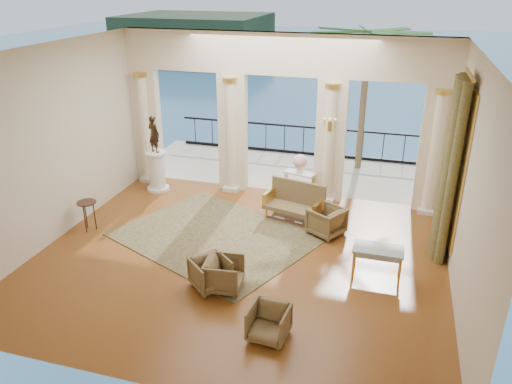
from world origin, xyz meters
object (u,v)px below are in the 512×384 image
(armchair_b, at_px, (269,321))
(statue, at_px, (154,134))
(console_table, at_px, (300,177))
(armchair_d, at_px, (224,273))
(side_table, at_px, (87,206))
(armchair_c, at_px, (326,220))
(armchair_a, at_px, (211,272))
(pedestal, at_px, (157,172))
(game_table, at_px, (378,251))
(settee, at_px, (295,201))

(armchair_b, distance_m, statue, 7.40)
(armchair_b, relative_size, console_table, 0.74)
(armchair_d, height_order, side_table, side_table)
(armchair_b, bearing_deg, armchair_c, 89.78)
(armchair_b, relative_size, statue, 0.64)
(statue, bearing_deg, armchair_a, 147.96)
(pedestal, height_order, side_table, pedestal)
(armchair_b, distance_m, game_table, 2.99)
(game_table, xyz_separation_m, pedestal, (-6.50, 2.99, -0.06))
(armchair_d, xyz_separation_m, settee, (0.71, 3.50, 0.12))
(armchair_d, relative_size, pedestal, 0.63)
(armchair_d, distance_m, statue, 5.72)
(settee, bearing_deg, armchair_b, -69.58)
(settee, bearing_deg, armchair_c, -19.89)
(statue, relative_size, side_table, 1.40)
(armchair_b, bearing_deg, armchair_a, 147.63)
(armchair_c, xyz_separation_m, side_table, (-5.69, -1.41, 0.27))
(armchair_b, xyz_separation_m, game_table, (1.68, 2.45, 0.29))
(game_table, relative_size, side_table, 1.35)
(armchair_b, xyz_separation_m, statue, (-4.82, 5.44, 1.37))
(armchair_b, height_order, settee, settee)
(pedestal, bearing_deg, armchair_d, -49.97)
(armchair_b, relative_size, settee, 0.42)
(armchair_c, relative_size, side_table, 1.01)
(game_table, height_order, console_table, console_table)
(console_table, bearing_deg, armchair_a, -83.84)
(game_table, bearing_deg, statue, 155.47)
(armchair_d, height_order, pedestal, pedestal)
(armchair_b, height_order, armchair_c, armchair_c)
(statue, bearing_deg, settee, -169.70)
(console_table, bearing_deg, armchair_b, -67.31)
(armchair_b, height_order, side_table, side_table)
(armchair_a, relative_size, armchair_c, 0.93)
(pedestal, distance_m, side_table, 2.82)
(side_table, bearing_deg, pedestal, 79.79)
(settee, distance_m, statue, 4.52)
(armchair_c, xyz_separation_m, armchair_d, (-1.61, -2.90, -0.02))
(armchair_a, bearing_deg, armchair_d, -44.15)
(armchair_d, xyz_separation_m, pedestal, (-3.58, 4.26, 0.20))
(console_table, bearing_deg, statue, -157.13)
(armchair_c, height_order, pedestal, pedestal)
(armchair_a, bearing_deg, side_table, 109.77)
(pedestal, distance_m, console_table, 4.17)
(console_table, bearing_deg, armchair_d, -80.59)
(armchair_d, bearing_deg, console_table, -12.60)
(statue, distance_m, console_table, 4.30)
(armchair_a, relative_size, armchair_d, 0.97)
(armchair_d, distance_m, settee, 3.57)
(armchair_a, distance_m, console_table, 4.86)
(armchair_d, distance_m, side_table, 4.35)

